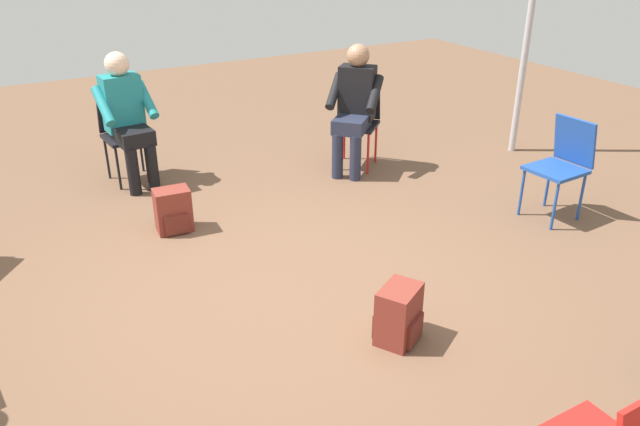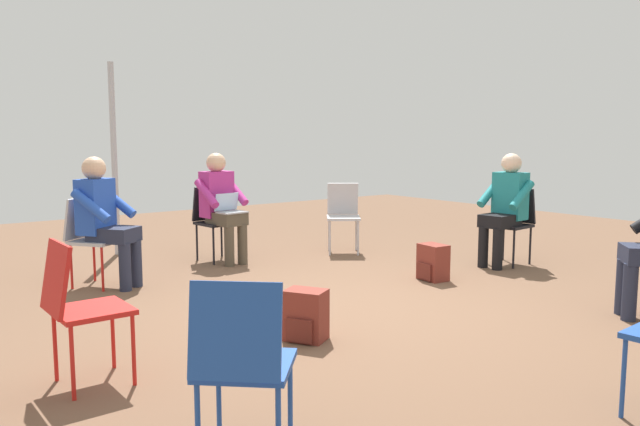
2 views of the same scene
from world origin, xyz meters
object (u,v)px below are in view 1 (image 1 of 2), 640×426
at_px(chair_west, 124,129).
at_px(backpack_by_empty_chair, 173,213).
at_px(person_in_teal, 127,113).
at_px(backpack_near_laptop_user, 398,317).
at_px(chair_northwest, 358,118).
at_px(person_in_black, 355,103).
at_px(chair_north, 562,161).

height_order(chair_west, backpack_by_empty_chair, chair_west).
relative_size(person_in_teal, backpack_near_laptop_user, 3.44).
height_order(chair_northwest, chair_west, same).
height_order(person_in_black, backpack_near_laptop_user, person_in_black).
relative_size(chair_west, person_in_black, 0.69).
bearing_deg(backpack_near_laptop_user, chair_northwest, 151.98).
bearing_deg(person_in_black, person_in_teal, 27.56).
relative_size(chair_west, backpack_near_laptop_user, 2.36).
bearing_deg(chair_west, backpack_by_empty_chair, 86.84).
distance_m(chair_west, person_in_teal, 0.26).
height_order(chair_north, person_in_black, person_in_black).
bearing_deg(chair_west, chair_northwest, 155.59).
bearing_deg(chair_northwest, chair_north, 160.39).
bearing_deg(chair_north, person_in_teal, 46.25).
height_order(chair_west, person_in_black, person_in_black).
height_order(chair_northwest, person_in_teal, person_in_teal).
bearing_deg(chair_northwest, backpack_by_empty_chair, 61.73).
xyz_separation_m(person_in_black, backpack_by_empty_chair, (0.43, -2.00, -0.54)).
relative_size(person_in_black, person_in_teal, 1.00).
bearing_deg(person_in_black, chair_northwest, -90.00).
bearing_deg(backpack_by_empty_chair, backpack_near_laptop_user, 19.13).
bearing_deg(chair_northwest, person_in_teal, 31.36).
relative_size(chair_north, backpack_near_laptop_user, 2.36).
height_order(chair_northwest, backpack_near_laptop_user, chair_northwest).
bearing_deg(backpack_by_empty_chair, person_in_black, 102.14).
distance_m(chair_north, backpack_by_empty_chair, 3.24).
height_order(chair_north, backpack_near_laptop_user, chair_north).
bearing_deg(person_in_teal, person_in_black, 155.69).
distance_m(chair_west, backpack_near_laptop_user, 3.51).
bearing_deg(chair_north, person_in_black, 24.09).
distance_m(chair_north, person_in_black, 2.01).
distance_m(backpack_near_laptop_user, backpack_by_empty_chair, 2.21).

